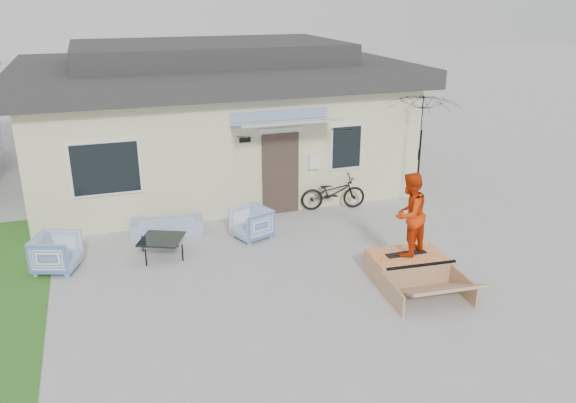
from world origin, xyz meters
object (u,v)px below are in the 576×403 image
object	(u,v)px
loveseat	(167,220)
patio_umbrella	(420,144)
armchair_right	(251,222)
skate_ramp	(406,266)
coffee_table	(162,247)
bicycle	(333,189)
skater	(409,213)
skateboard	(406,253)
armchair_left	(56,251)

from	to	relation	value
loveseat	patio_umbrella	size ratio (longest dim) A/B	0.72
armchair_right	patio_umbrella	size ratio (longest dim) A/B	0.35
armchair_right	skate_ramp	world-z (taller)	armchair_right
coffee_table	bicycle	xyz separation A→B (m)	(4.63, 1.50, 0.34)
armchair_right	skater	bearing A→B (deg)	19.76
skate_ramp	skater	distance (m)	1.13
loveseat	armchair_right	size ratio (longest dim) A/B	2.09
skateboard	loveseat	bearing A→B (deg)	138.98
armchair_right	skateboard	size ratio (longest dim) A/B	0.94
armchair_right	skateboard	world-z (taller)	armchair_right
armchair_left	armchair_right	world-z (taller)	armchair_left
bicycle	loveseat	bearing A→B (deg)	102.28
loveseat	skater	bearing A→B (deg)	146.11
loveseat	patio_umbrella	distance (m)	6.62
coffee_table	armchair_right	bearing A→B (deg)	9.00
skater	coffee_table	bearing A→B (deg)	-57.49
skate_ramp	loveseat	bearing A→B (deg)	142.38
coffee_table	loveseat	bearing A→B (deg)	77.28
armchair_left	coffee_table	distance (m)	2.12
armchair_left	loveseat	bearing A→B (deg)	-42.79
armchair_right	skater	size ratio (longest dim) A/B	0.48
coffee_table	bicycle	world-z (taller)	bicycle
skateboard	skate_ramp	bearing A→B (deg)	-93.79
skate_ramp	skateboard	size ratio (longest dim) A/B	2.26
skate_ramp	skater	xyz separation A→B (m)	(0.00, 0.05, 1.13)
armchair_right	bicycle	distance (m)	2.80
loveseat	skateboard	world-z (taller)	loveseat
armchair_right	bicycle	world-z (taller)	bicycle
armchair_left	skate_ramp	bearing A→B (deg)	-91.27
coffee_table	skater	world-z (taller)	skater
skateboard	skater	size ratio (longest dim) A/B	0.51
coffee_table	skateboard	distance (m)	5.17
bicycle	skater	world-z (taller)	skater
bicycle	skateboard	world-z (taller)	bicycle
loveseat	skate_ramp	distance (m)	5.68
armchair_right	skate_ramp	bearing A→B (deg)	19.24
armchair_right	skateboard	xyz separation A→B (m)	(2.41, -2.85, 0.11)
bicycle	skate_ramp	xyz separation A→B (m)	(-0.13, -4.06, -0.31)
armchair_right	coffee_table	world-z (taller)	armchair_right
patio_umbrella	skateboard	size ratio (longest dim) A/B	2.72
skate_ramp	coffee_table	bearing A→B (deg)	154.76
coffee_table	skate_ramp	size ratio (longest dim) A/B	0.44
armchair_right	bicycle	size ratio (longest dim) A/B	0.47
coffee_table	skater	bearing A→B (deg)	-29.17
armchair_left	coffee_table	world-z (taller)	armchair_left
loveseat	skate_ramp	size ratio (longest dim) A/B	0.87
loveseat	armchair_left	world-z (taller)	armchair_left
patio_umbrella	bicycle	bearing A→B (deg)	163.06
bicycle	skateboard	bearing A→B (deg)	-172.92
loveseat	armchair_right	world-z (taller)	armchair_right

